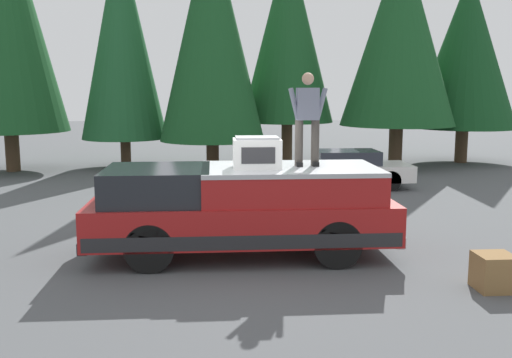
{
  "coord_description": "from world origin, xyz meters",
  "views": [
    {
      "loc": [
        -10.32,
        0.36,
        3.07
      ],
      "look_at": [
        0.6,
        -0.45,
        1.35
      ],
      "focal_mm": 40.88,
      "sensor_mm": 36.0,
      "label": 1
    }
  ],
  "objects": [
    {
      "name": "ground_plane",
      "position": [
        0.0,
        0.0,
        0.0
      ],
      "size": [
        90.0,
        90.0,
        0.0
      ],
      "primitive_type": "plane",
      "color": "#4C4F51"
    },
    {
      "name": "pickup_truck",
      "position": [
        0.1,
        -0.16,
        0.87
      ],
      "size": [
        2.01,
        5.54,
        1.65
      ],
      "color": "maroon",
      "rests_on": "ground"
    },
    {
      "name": "compressor_unit",
      "position": [
        -0.02,
        -0.42,
        1.93
      ],
      "size": [
        0.65,
        0.84,
        0.56
      ],
      "color": "white",
      "rests_on": "pickup_truck"
    },
    {
      "name": "person_on_truck_bed",
      "position": [
        0.21,
        -1.36,
        2.55
      ],
      "size": [
        0.29,
        0.72,
        1.69
      ],
      "color": "#423D38",
      "rests_on": "pickup_truck"
    },
    {
      "name": "parked_car_white",
      "position": [
        7.26,
        -3.68,
        0.58
      ],
      "size": [
        1.64,
        4.1,
        1.16
      ],
      "color": "white",
      "rests_on": "ground"
    },
    {
      "name": "wooden_crate",
      "position": [
        -2.04,
        -3.91,
        0.28
      ],
      "size": [
        0.56,
        0.56,
        0.56
      ],
      "primitive_type": "cube",
      "color": "olive",
      "rests_on": "ground"
    },
    {
      "name": "conifer_far_left",
      "position": [
        13.03,
        -9.92,
        4.54
      ],
      "size": [
        4.19,
        4.19,
        7.67
      ],
      "color": "#4C3826",
      "rests_on": "ground"
    },
    {
      "name": "conifer_left",
      "position": [
        11.93,
        -6.78,
        5.16
      ],
      "size": [
        4.4,
        4.4,
        8.73
      ],
      "color": "#4C3826",
      "rests_on": "ground"
    },
    {
      "name": "conifer_center_left",
      "position": [
        12.98,
        -2.62,
        5.24
      ],
      "size": [
        3.65,
        3.65,
        8.8
      ],
      "color": "#4C3826",
      "rests_on": "ground"
    },
    {
      "name": "conifer_center_right",
      "position": [
        11.22,
        0.37,
        5.13
      ],
      "size": [
        3.85,
        3.85,
        9.13
      ],
      "color": "#4C3826",
      "rests_on": "ground"
    },
    {
      "name": "conifer_right",
      "position": [
        12.53,
        3.75,
        5.0
      ],
      "size": [
        3.26,
        3.26,
        8.9
      ],
      "color": "#4C3826",
      "rests_on": "ground"
    },
    {
      "name": "conifer_far_right",
      "position": [
        11.74,
        7.77,
        5.96
      ],
      "size": [
        4.23,
        4.23,
        10.46
      ],
      "color": "#4C3826",
      "rests_on": "ground"
    }
  ]
}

